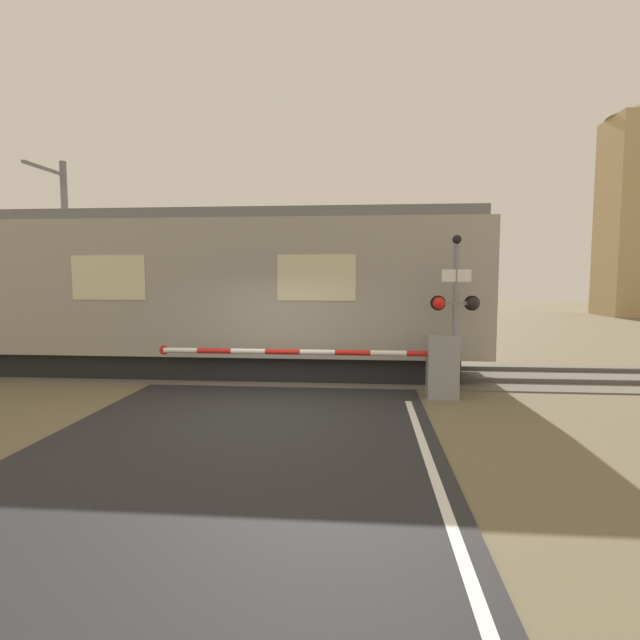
% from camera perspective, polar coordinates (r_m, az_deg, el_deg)
% --- Properties ---
extents(ground_plane, '(80.00, 80.00, 0.00)m').
position_cam_1_polar(ground_plane, '(9.01, -6.79, -10.53)').
color(ground_plane, '#6B6047').
extents(track_bed, '(36.00, 3.20, 0.13)m').
position_cam_1_polar(track_bed, '(12.47, -3.36, -6.02)').
color(track_bed, '#666056').
rests_on(track_bed, ground_plane).
extents(train, '(17.04, 2.74, 3.94)m').
position_cam_1_polar(train, '(13.40, -20.23, 3.02)').
color(train, black).
rests_on(train, ground_plane).
extents(crossing_barrier, '(6.08, 0.44, 1.24)m').
position_cam_1_polar(crossing_barrier, '(10.12, 11.03, -5.00)').
color(crossing_barrier, gray).
rests_on(crossing_barrier, ground_plane).
extents(signal_post, '(0.96, 0.26, 3.22)m').
position_cam_1_polar(signal_post, '(10.22, 15.23, 1.59)').
color(signal_post, gray).
rests_on(signal_post, ground_plane).
extents(catenary_pole, '(0.20, 1.90, 5.87)m').
position_cam_1_polar(catenary_pole, '(17.21, -27.06, 6.71)').
color(catenary_pole, slate).
rests_on(catenary_pole, ground_plane).
extents(distant_building, '(3.85, 3.85, 12.62)m').
position_cam_1_polar(distant_building, '(36.06, 32.46, 10.59)').
color(distant_building, tan).
rests_on(distant_building, ground_plane).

